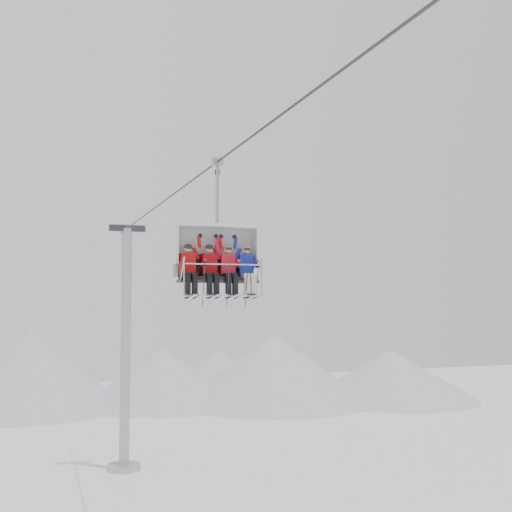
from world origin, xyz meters
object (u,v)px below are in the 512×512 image
object	(u,v)px
skier_far_left	(189,268)
skier_center_left	(210,269)
lift_tower_right	(125,363)
skier_center_right	(228,269)
chairlift_carrier	(216,253)
skier_far_right	(247,269)

from	to	relation	value
skier_far_left	skier_center_left	distance (m)	0.61
lift_tower_right	skier_center_right	size ratio (longest dim) A/B	7.99
lift_tower_right	chairlift_carrier	size ratio (longest dim) A/B	3.38
skier_far_left	skier_far_right	size ratio (longest dim) A/B	1.00
lift_tower_right	skier_far_right	xyz separation A→B (m)	(0.83, -18.80, 4.44)
chairlift_carrier	skier_far_left	bearing A→B (deg)	-160.62
chairlift_carrier	skier_center_right	bearing A→B (deg)	-46.58
skier_far_right	skier_center_right	bearing A→B (deg)	180.00
lift_tower_right	skier_far_left	distance (m)	19.34
skier_far_left	chairlift_carrier	bearing A→B (deg)	19.38
lift_tower_right	skier_center_left	size ratio (longest dim) A/B	7.99
skier_center_left	skier_center_right	distance (m)	0.54
chairlift_carrier	skier_far_right	distance (m)	1.00
skier_far_left	skier_center_left	bearing A→B (deg)	0.00
skier_center_left	lift_tower_right	bearing A→B (deg)	89.23
chairlift_carrier	skier_far_left	xyz separation A→B (m)	(-0.86, -0.30, -0.47)
skier_center_right	lift_tower_right	bearing A→B (deg)	90.88
skier_center_left	skier_far_right	xyz separation A→B (m)	(1.08, 0.00, 0.00)
chairlift_carrier	skier_center_right	distance (m)	0.63
lift_tower_right	skier_far_right	world-z (taller)	lift_tower_right
skier_far_left	skier_far_right	xyz separation A→B (m)	(1.69, 0.00, 0.00)
skier_far_left	skier_far_right	distance (m)	1.69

